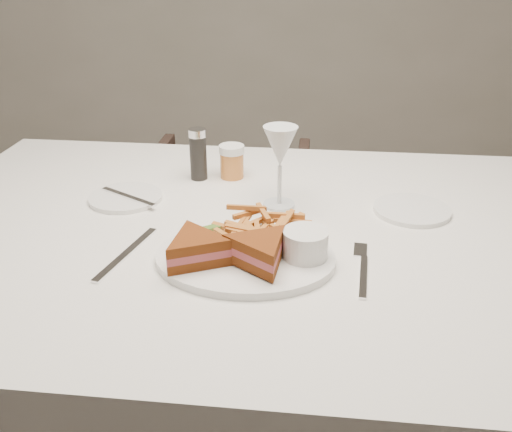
% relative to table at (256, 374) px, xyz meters
% --- Properties ---
extents(table, '(1.57, 1.15, 0.75)m').
position_rel_table_xyz_m(table, '(0.00, 0.00, 0.00)').
color(table, silver).
rests_on(table, ground).
extents(chair_far, '(0.66, 0.63, 0.62)m').
position_rel_table_xyz_m(chair_far, '(-0.10, 0.95, -0.07)').
color(chair_far, '#48342C').
rests_on(chair_far, ground).
extents(table_setting, '(0.77, 0.65, 0.18)m').
position_rel_table_xyz_m(table_setting, '(-0.01, -0.04, 0.41)').
color(table_setting, white).
rests_on(table_setting, table).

